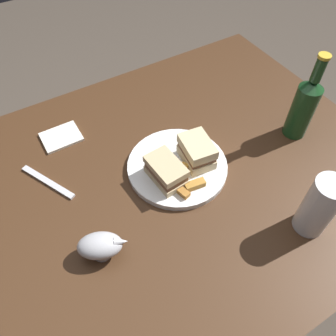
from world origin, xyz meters
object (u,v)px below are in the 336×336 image
(sandwich_half_left, at_px, (166,171))
(gravy_boat, at_px, (101,246))
(sandwich_half_right, at_px, (198,152))
(napkin, at_px, (61,137))
(pint_glass, at_px, (317,209))
(cider_bottle, at_px, (304,106))
(plate, at_px, (177,167))
(fork, at_px, (48,182))

(sandwich_half_left, bearing_deg, gravy_boat, 23.78)
(sandwich_half_right, bearing_deg, gravy_boat, 18.10)
(sandwich_half_left, height_order, sandwich_half_right, sandwich_half_right)
(sandwich_half_right, xyz_separation_m, napkin, (0.29, -0.29, -0.05))
(pint_glass, height_order, gravy_boat, pint_glass)
(pint_glass, height_order, cider_bottle, cider_bottle)
(plate, height_order, fork, plate)
(gravy_boat, bearing_deg, pint_glass, 157.65)
(sandwich_half_left, distance_m, fork, 0.32)
(gravy_boat, relative_size, fork, 0.67)
(sandwich_half_left, bearing_deg, fork, -30.47)
(cider_bottle, bearing_deg, fork, -15.79)
(plate, xyz_separation_m, pint_glass, (-0.18, 0.31, 0.06))
(plate, bearing_deg, sandwich_half_right, 162.98)
(cider_bottle, height_order, fork, cider_bottle)
(sandwich_half_left, height_order, cider_bottle, cider_bottle)
(gravy_boat, bearing_deg, sandwich_half_left, -156.22)
(plate, distance_m, pint_glass, 0.36)
(cider_bottle, distance_m, fork, 0.73)
(sandwich_half_left, xyz_separation_m, fork, (0.27, -0.16, -0.04))
(gravy_boat, bearing_deg, fork, -80.24)
(pint_glass, xyz_separation_m, napkin, (0.41, -0.59, -0.07))
(gravy_boat, relative_size, napkin, 1.10)
(plate, distance_m, sandwich_half_left, 0.07)
(sandwich_half_left, distance_m, sandwich_half_right, 0.10)
(gravy_boat, distance_m, napkin, 0.40)
(sandwich_half_left, relative_size, cider_bottle, 0.43)
(pint_glass, bearing_deg, napkin, -54.84)
(cider_bottle, bearing_deg, gravy_boat, 5.52)
(napkin, height_order, fork, napkin)
(fork, bearing_deg, sandwich_half_left, 33.10)
(fork, bearing_deg, gravy_boat, -16.67)
(sandwich_half_left, xyz_separation_m, gravy_boat, (0.23, 0.10, -0.01))
(cider_bottle, bearing_deg, sandwich_half_right, -7.91)
(cider_bottle, height_order, napkin, cider_bottle)
(plate, bearing_deg, pint_glass, 119.95)
(sandwich_half_left, relative_size, sandwich_half_right, 1.04)
(gravy_boat, height_order, cider_bottle, cider_bottle)
(gravy_boat, distance_m, fork, 0.27)
(sandwich_half_right, distance_m, napkin, 0.41)
(pint_glass, bearing_deg, gravy_boat, -22.35)
(sandwich_half_left, relative_size, gravy_boat, 0.94)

